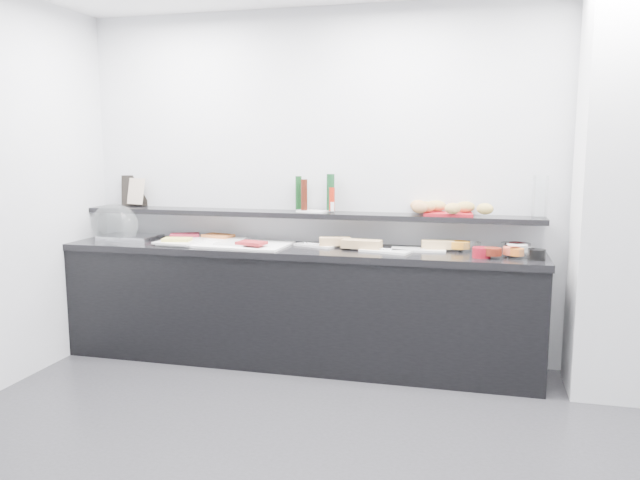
% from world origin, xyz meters
% --- Properties ---
extents(back_wall, '(5.00, 0.02, 2.70)m').
position_xyz_m(back_wall, '(0.00, 2.00, 1.35)').
color(back_wall, silver).
rests_on(back_wall, ground).
extents(column, '(0.50, 0.50, 2.70)m').
position_xyz_m(column, '(1.50, 1.65, 1.35)').
color(column, silver).
rests_on(column, ground).
extents(buffet_cabinet, '(3.60, 0.60, 0.85)m').
position_xyz_m(buffet_cabinet, '(-0.70, 1.70, 0.42)').
color(buffet_cabinet, black).
rests_on(buffet_cabinet, ground).
extents(counter_top, '(3.62, 0.62, 0.05)m').
position_xyz_m(counter_top, '(-0.70, 1.70, 0.88)').
color(counter_top, black).
rests_on(counter_top, buffet_cabinet).
extents(wall_shelf, '(3.60, 0.25, 0.04)m').
position_xyz_m(wall_shelf, '(-0.70, 1.88, 1.13)').
color(wall_shelf, black).
rests_on(wall_shelf, back_wall).
extents(cloche_base, '(0.47, 0.32, 0.04)m').
position_xyz_m(cloche_base, '(-2.11, 1.72, 0.92)').
color(cloche_base, silver).
rests_on(cloche_base, counter_top).
extents(cloche_dome, '(0.55, 0.47, 0.34)m').
position_xyz_m(cloche_dome, '(-2.23, 1.70, 1.03)').
color(cloche_dome, white).
rests_on(cloche_dome, cloche_base).
extents(linen_runner, '(1.00, 0.51, 0.01)m').
position_xyz_m(linen_runner, '(-1.26, 1.69, 0.91)').
color(linen_runner, white).
rests_on(linen_runner, counter_top).
extents(platter_meat_a, '(0.31, 0.21, 0.01)m').
position_xyz_m(platter_meat_a, '(-1.63, 1.83, 0.92)').
color(platter_meat_a, silver).
rests_on(platter_meat_a, linen_runner).
extents(food_meat_a, '(0.27, 0.23, 0.02)m').
position_xyz_m(food_meat_a, '(-1.68, 1.83, 0.94)').
color(food_meat_a, maroon).
rests_on(food_meat_a, platter_meat_a).
extents(platter_salmon, '(0.29, 0.20, 0.01)m').
position_xyz_m(platter_salmon, '(-1.32, 1.82, 0.92)').
color(platter_salmon, white).
rests_on(platter_salmon, linen_runner).
extents(food_salmon, '(0.26, 0.20, 0.02)m').
position_xyz_m(food_salmon, '(-1.40, 1.86, 0.94)').
color(food_salmon, '#C96329').
rests_on(food_salmon, platter_salmon).
extents(platter_cheese, '(0.33, 0.24, 0.01)m').
position_xyz_m(platter_cheese, '(-1.61, 1.55, 0.92)').
color(platter_cheese, white).
rests_on(platter_cheese, linen_runner).
extents(food_cheese, '(0.23, 0.17, 0.02)m').
position_xyz_m(food_cheese, '(-1.62, 1.58, 0.94)').
color(food_cheese, '#DFD056').
rests_on(food_cheese, platter_cheese).
extents(platter_meat_b, '(0.28, 0.21, 0.01)m').
position_xyz_m(platter_meat_b, '(-1.17, 1.61, 0.92)').
color(platter_meat_b, white).
rests_on(platter_meat_b, linen_runner).
extents(food_meat_b, '(0.23, 0.18, 0.02)m').
position_xyz_m(food_meat_b, '(-1.00, 1.56, 0.94)').
color(food_meat_b, maroon).
rests_on(food_meat_b, platter_meat_b).
extents(sandwich_plate_left, '(0.36, 0.25, 0.01)m').
position_xyz_m(sandwich_plate_left, '(-0.56, 1.78, 0.91)').
color(sandwich_plate_left, white).
rests_on(sandwich_plate_left, counter_top).
extents(sandwich_food_left, '(0.25, 0.15, 0.06)m').
position_xyz_m(sandwich_food_left, '(-0.41, 1.77, 0.94)').
color(sandwich_food_left, tan).
rests_on(sandwich_food_left, sandwich_plate_left).
extents(tongs_left, '(0.16, 0.02, 0.01)m').
position_xyz_m(tongs_left, '(-0.58, 1.78, 0.92)').
color(tongs_left, silver).
rests_on(tongs_left, sandwich_plate_left).
extents(sandwich_plate_mid, '(0.38, 0.24, 0.01)m').
position_xyz_m(sandwich_plate_mid, '(-0.01, 1.65, 0.91)').
color(sandwich_plate_mid, white).
rests_on(sandwich_plate_mid, counter_top).
extents(sandwich_food_mid, '(0.29, 0.13, 0.06)m').
position_xyz_m(sandwich_food_mid, '(-0.20, 1.69, 0.94)').
color(sandwich_food_mid, tan).
rests_on(sandwich_food_mid, sandwich_plate_mid).
extents(tongs_mid, '(0.16, 0.03, 0.01)m').
position_xyz_m(tongs_mid, '(-0.05, 1.66, 0.92)').
color(tongs_mid, silver).
rests_on(tongs_mid, sandwich_plate_mid).
extents(sandwich_plate_right, '(0.40, 0.19, 0.01)m').
position_xyz_m(sandwich_plate_right, '(0.21, 1.76, 0.91)').
color(sandwich_plate_right, silver).
rests_on(sandwich_plate_right, counter_top).
extents(sandwich_food_right, '(0.24, 0.12, 0.06)m').
position_xyz_m(sandwich_food_right, '(0.35, 1.80, 0.94)').
color(sandwich_food_right, tan).
rests_on(sandwich_food_right, sandwich_plate_right).
extents(tongs_right, '(0.13, 0.10, 0.01)m').
position_xyz_m(tongs_right, '(0.28, 1.76, 0.92)').
color(tongs_right, silver).
rests_on(tongs_right, sandwich_plate_right).
extents(bowl_glass_fruit, '(0.18, 0.18, 0.07)m').
position_xyz_m(bowl_glass_fruit, '(0.57, 1.81, 0.94)').
color(bowl_glass_fruit, silver).
rests_on(bowl_glass_fruit, counter_top).
extents(fill_glass_fruit, '(0.17, 0.17, 0.05)m').
position_xyz_m(fill_glass_fruit, '(0.50, 1.81, 0.95)').
color(fill_glass_fruit, orange).
rests_on(fill_glass_fruit, bowl_glass_fruit).
extents(bowl_black_jam, '(0.16, 0.16, 0.07)m').
position_xyz_m(bowl_black_jam, '(0.88, 1.79, 0.94)').
color(bowl_black_jam, black).
rests_on(bowl_black_jam, counter_top).
extents(fill_black_jam, '(0.14, 0.14, 0.05)m').
position_xyz_m(fill_black_jam, '(0.90, 1.85, 0.95)').
color(fill_black_jam, '#500B0E').
rests_on(fill_black_jam, bowl_black_jam).
extents(bowl_glass_cream, '(0.25, 0.25, 0.07)m').
position_xyz_m(bowl_glass_cream, '(0.89, 1.84, 0.94)').
color(bowl_glass_cream, silver).
rests_on(bowl_glass_cream, counter_top).
extents(fill_glass_cream, '(0.17, 0.17, 0.05)m').
position_xyz_m(fill_glass_cream, '(0.90, 1.77, 0.95)').
color(fill_glass_cream, white).
rests_on(fill_glass_cream, bowl_glass_cream).
extents(bowl_red_jam, '(0.13, 0.13, 0.07)m').
position_xyz_m(bowl_red_jam, '(0.65, 1.58, 0.94)').
color(bowl_red_jam, maroon).
rests_on(bowl_red_jam, counter_top).
extents(fill_red_jam, '(0.14, 0.14, 0.05)m').
position_xyz_m(fill_red_jam, '(0.73, 1.57, 0.95)').
color(fill_red_jam, '#58180C').
rests_on(fill_red_jam, bowl_red_jam).
extents(bowl_glass_salmon, '(0.18, 0.18, 0.07)m').
position_xyz_m(bowl_glass_salmon, '(0.92, 1.63, 0.94)').
color(bowl_glass_salmon, silver).
rests_on(bowl_glass_salmon, counter_top).
extents(fill_glass_salmon, '(0.12, 0.12, 0.05)m').
position_xyz_m(fill_glass_salmon, '(0.85, 1.63, 0.95)').
color(fill_glass_salmon, '#D14F33').
rests_on(fill_glass_salmon, bowl_glass_salmon).
extents(bowl_black_fruit, '(0.15, 0.15, 0.07)m').
position_xyz_m(bowl_black_fruit, '(1.01, 1.60, 0.94)').
color(bowl_black_fruit, black).
rests_on(bowl_black_fruit, counter_top).
extents(fill_black_fruit, '(0.12, 0.12, 0.05)m').
position_xyz_m(fill_black_fruit, '(0.88, 1.59, 0.95)').
color(fill_black_fruit, '#D1631C').
rests_on(fill_black_fruit, bowl_black_fruit).
extents(framed_print, '(0.22, 0.14, 0.26)m').
position_xyz_m(framed_print, '(-2.21, 1.99, 1.28)').
color(framed_print, black).
rests_on(framed_print, wall_shelf).
extents(print_art, '(0.18, 0.09, 0.22)m').
position_xyz_m(print_art, '(-2.17, 1.94, 1.28)').
color(print_art, '#CAA791').
rests_on(print_art, framed_print).
extents(condiment_tray, '(0.25, 0.19, 0.01)m').
position_xyz_m(condiment_tray, '(-0.62, 1.88, 1.16)').
color(condiment_tray, white).
rests_on(condiment_tray, wall_shelf).
extents(bottle_green_a, '(0.05, 0.05, 0.26)m').
position_xyz_m(bottle_green_a, '(-0.75, 1.94, 1.29)').
color(bottle_green_a, '#0F3916').
rests_on(bottle_green_a, condiment_tray).
extents(bottle_brown, '(0.06, 0.06, 0.24)m').
position_xyz_m(bottle_brown, '(-0.68, 1.88, 1.28)').
color(bottle_brown, '#3D140B').
rests_on(bottle_brown, condiment_tray).
extents(bottle_green_b, '(0.08, 0.08, 0.28)m').
position_xyz_m(bottle_green_b, '(-0.49, 1.94, 1.30)').
color(bottle_green_b, '#103B1C').
rests_on(bottle_green_b, condiment_tray).
extents(bottle_hot, '(0.06, 0.06, 0.18)m').
position_xyz_m(bottle_hot, '(-0.46, 1.88, 1.25)').
color(bottle_hot, '#A81D0C').
rests_on(bottle_hot, condiment_tray).
extents(shaker_salt, '(0.03, 0.03, 0.07)m').
position_xyz_m(shaker_salt, '(-0.46, 1.88, 1.20)').
color(shaker_salt, silver).
rests_on(shaker_salt, condiment_tray).
extents(shaker_pepper, '(0.03, 0.03, 0.07)m').
position_xyz_m(shaker_pepper, '(-0.46, 1.87, 1.20)').
color(shaker_pepper, white).
rests_on(shaker_pepper, condiment_tray).
extents(bread_tray, '(0.37, 0.28, 0.02)m').
position_xyz_m(bread_tray, '(0.41, 1.91, 1.16)').
color(bread_tray, maroon).
rests_on(bread_tray, wall_shelf).
extents(bread_roll_nw, '(0.13, 0.09, 0.08)m').
position_xyz_m(bread_roll_nw, '(0.18, 1.98, 1.21)').
color(bread_roll_nw, tan).
rests_on(bread_roll_nw, bread_tray).
extents(bread_roll_n, '(0.17, 0.13, 0.08)m').
position_xyz_m(bread_roll_n, '(0.31, 1.98, 1.21)').
color(bread_roll_n, tan).
rests_on(bread_roll_n, bread_tray).
extents(bread_roll_ne, '(0.16, 0.13, 0.08)m').
position_xyz_m(bread_roll_ne, '(0.53, 1.94, 1.21)').
color(bread_roll_ne, tan).
rests_on(bread_roll_ne, bread_tray).
extents(bread_roll_sw, '(0.13, 0.09, 0.08)m').
position_xyz_m(bread_roll_sw, '(0.21, 1.80, 1.21)').
color(bread_roll_sw, '#BC8047').
rests_on(bread_roll_sw, bread_tray).
extents(bread_roll_s, '(0.14, 0.11, 0.08)m').
position_xyz_m(bread_roll_s, '(0.45, 1.80, 1.21)').
color(bread_roll_s, tan).
rests_on(bread_roll_s, bread_tray).
extents(bread_roll_se, '(0.14, 0.11, 0.08)m').
position_xyz_m(bread_roll_se, '(0.67, 1.83, 1.21)').
color(bread_roll_se, gold).
rests_on(bread_roll_se, bread_tray).
extents(bread_roll_midw, '(0.15, 0.10, 0.08)m').
position_xyz_m(bread_roll_midw, '(0.24, 1.87, 1.21)').
color(bread_roll_midw, '#B68B45').
rests_on(bread_roll_midw, bread_tray).
extents(carafe, '(0.13, 0.13, 0.30)m').
position_xyz_m(carafe, '(1.04, 1.89, 1.30)').
color(carafe, silver).
rests_on(carafe, wall_shelf).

